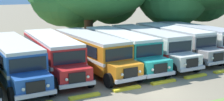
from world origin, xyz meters
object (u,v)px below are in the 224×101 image
Objects in this scene: parked_bus_slot_7 at (196,38)px; parked_bus_slot_2 at (52,52)px; parked_bus_slot_1 at (13,58)px; parked_bus_slot_4 at (121,47)px; parked_bus_slot_3 at (91,50)px; parked_bus_slot_6 at (173,40)px; parked_bus_slot_5 at (149,44)px.

parked_bus_slot_2 is at bearing -91.64° from parked_bus_slot_7.
parked_bus_slot_7 is at bearing 89.54° from parked_bus_slot_1.
parked_bus_slot_4 is 8.95m from parked_bus_slot_7.
parked_bus_slot_7 is (11.76, 0.32, 0.00)m from parked_bus_slot_3.
parked_bus_slot_6 is (12.06, -0.06, 0.00)m from parked_bus_slot_2.
parked_bus_slot_2 is 1.00× the size of parked_bus_slot_7.
parked_bus_slot_4 and parked_bus_slot_5 have the same top height.
parked_bus_slot_3 is (6.15, -0.07, 0.00)m from parked_bus_slot_1.
parked_bus_slot_2 is 1.00× the size of parked_bus_slot_3.
parked_bus_slot_2 and parked_bus_slot_3 have the same top height.
parked_bus_slot_1 and parked_bus_slot_5 have the same top height.
parked_bus_slot_1 and parked_bus_slot_2 have the same top height.
parked_bus_slot_2 and parked_bus_slot_4 have the same top height.
parked_bus_slot_5 is (2.95, 0.11, 0.00)m from parked_bus_slot_4.
parked_bus_slot_1 is 1.00× the size of parked_bus_slot_4.
parked_bus_slot_4 is 1.00× the size of parked_bus_slot_7.
parked_bus_slot_3 is 5.76m from parked_bus_slot_5.
parked_bus_slot_1 is 15.17m from parked_bus_slot_6.
parked_bus_slot_1 is 1.00× the size of parked_bus_slot_6.
parked_bus_slot_6 is 1.00× the size of parked_bus_slot_7.
parked_bus_slot_3 is at bearing -88.40° from parked_bus_slot_5.
parked_bus_slot_4 is 1.00× the size of parked_bus_slot_5.
parked_bus_slot_6 and parked_bus_slot_7 have the same top height.
parked_bus_slot_1 and parked_bus_slot_3 have the same top height.
parked_bus_slot_5 is 6.00m from parked_bus_slot_7.
parked_bus_slot_7 is (2.75, -0.24, 0.00)m from parked_bus_slot_6.
parked_bus_slot_1 is 3.15m from parked_bus_slot_2.
parked_bus_slot_1 is at bearing -93.10° from parked_bus_slot_3.
parked_bus_slot_6 is (6.20, 0.58, 0.00)m from parked_bus_slot_4.
parked_bus_slot_1 is at bearing -89.69° from parked_bus_slot_7.
parked_bus_slot_4 is 1.00× the size of parked_bus_slot_6.
parked_bus_slot_3 and parked_bus_slot_6 have the same top height.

